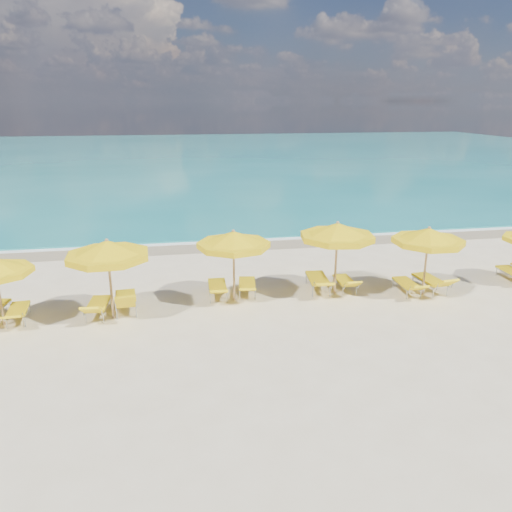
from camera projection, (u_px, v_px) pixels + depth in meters
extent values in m
plane|color=beige|center=(264.00, 303.00, 16.81)|extent=(120.00, 120.00, 0.00)
cube|color=#157979|center=(190.00, 156.00, 61.93)|extent=(120.00, 80.00, 0.30)
cube|color=tan|center=(234.00, 244.00, 23.76)|extent=(120.00, 2.60, 0.01)
cube|color=white|center=(232.00, 239.00, 24.51)|extent=(120.00, 1.20, 0.03)
cube|color=white|center=(121.00, 208.00, 31.78)|extent=(14.00, 0.36, 0.05)
cube|color=white|center=(304.00, 184.00, 40.71)|extent=(18.00, 0.30, 0.05)
cylinder|color=tan|center=(110.00, 281.00, 15.27)|extent=(0.08, 0.08, 2.48)
cone|color=yellow|center=(107.00, 248.00, 14.97)|extent=(3.25, 3.25, 0.50)
cylinder|color=yellow|center=(108.00, 256.00, 15.04)|extent=(3.27, 3.27, 0.20)
sphere|color=tan|center=(107.00, 240.00, 14.89)|extent=(0.11, 0.11, 0.11)
cylinder|color=tan|center=(234.00, 267.00, 16.71)|extent=(0.07, 0.07, 2.38)
cone|color=yellow|center=(233.00, 238.00, 16.41)|extent=(2.72, 2.72, 0.48)
cylinder|color=yellow|center=(234.00, 245.00, 16.48)|extent=(2.75, 2.75, 0.19)
sphere|color=tan|center=(233.00, 231.00, 16.34)|extent=(0.11, 0.11, 0.11)
cylinder|color=tan|center=(336.00, 259.00, 17.29)|extent=(0.08, 0.08, 2.51)
cone|color=yellow|center=(337.00, 230.00, 16.97)|extent=(3.12, 3.12, 0.50)
cylinder|color=yellow|center=(337.00, 237.00, 17.05)|extent=(3.15, 3.15, 0.20)
sphere|color=tan|center=(338.00, 223.00, 16.90)|extent=(0.11, 0.11, 0.11)
cylinder|color=tan|center=(426.00, 263.00, 17.19)|extent=(0.07, 0.07, 2.37)
cone|color=yellow|center=(429.00, 235.00, 16.90)|extent=(3.18, 3.18, 0.47)
cylinder|color=yellow|center=(428.00, 241.00, 16.96)|extent=(3.21, 3.21, 0.19)
sphere|color=tan|center=(429.00, 228.00, 16.82)|extent=(0.11, 0.11, 0.11)
cube|color=yellow|center=(18.00, 309.00, 15.42)|extent=(0.66, 1.26, 0.07)
cube|color=yellow|center=(13.00, 317.00, 14.59)|extent=(0.60, 0.61, 0.29)
cube|color=yellow|center=(98.00, 304.00, 15.78)|extent=(0.68, 1.34, 0.08)
cube|color=yellow|center=(91.00, 310.00, 14.87)|extent=(0.62, 0.60, 0.40)
cube|color=yellow|center=(126.00, 298.00, 16.14)|extent=(0.75, 1.47, 0.09)
cube|color=yellow|center=(126.00, 302.00, 15.21)|extent=(0.67, 0.57, 0.55)
cube|color=yellow|center=(217.00, 285.00, 17.32)|extent=(0.66, 1.36, 0.08)
cube|color=yellow|center=(219.00, 292.00, 16.38)|extent=(0.62, 0.64, 0.33)
cube|color=yellow|center=(247.00, 283.00, 17.56)|extent=(0.74, 1.34, 0.08)
cube|color=yellow|center=(247.00, 290.00, 16.66)|extent=(0.64, 0.66, 0.30)
cube|color=yellow|center=(318.00, 278.00, 17.93)|extent=(0.79, 1.51, 0.09)
cube|color=yellow|center=(324.00, 285.00, 16.90)|extent=(0.71, 0.73, 0.35)
cube|color=yellow|center=(344.00, 280.00, 17.95)|extent=(0.55, 1.19, 0.07)
cube|color=yellow|center=(352.00, 284.00, 17.13)|extent=(0.54, 0.52, 0.36)
cube|color=yellow|center=(406.00, 283.00, 17.63)|extent=(0.57, 1.24, 0.08)
cube|color=yellow|center=(418.00, 288.00, 16.77)|extent=(0.56, 0.56, 0.34)
cube|color=yellow|center=(429.00, 279.00, 17.88)|extent=(0.74, 1.42, 0.08)
cube|color=yellow|center=(446.00, 283.00, 16.96)|extent=(0.66, 0.63, 0.44)
cube|color=yellow|center=(512.00, 271.00, 18.84)|extent=(0.61, 1.29, 0.08)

